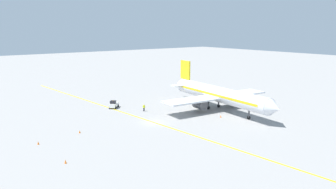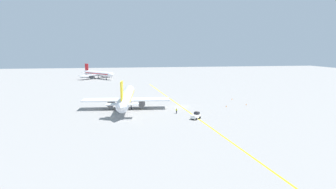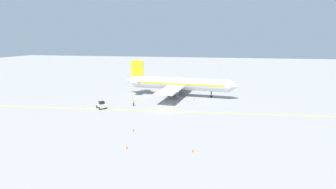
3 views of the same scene
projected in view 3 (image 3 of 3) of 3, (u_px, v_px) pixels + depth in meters
name	position (u px, v px, depth m)	size (l,w,h in m)	color
ground_plane	(164.00, 111.00, 63.24)	(400.00, 400.00, 0.00)	gray
apron_yellow_centreline	(164.00, 111.00, 63.24)	(0.40, 120.00, 0.01)	yellow
airplane_at_gate	(179.00, 84.00, 79.96)	(28.33, 35.55, 10.60)	silver
baggage_tug_white	(101.00, 105.00, 65.61)	(3.21, 3.16, 2.11)	white
ground_crew_worker	(133.00, 103.00, 68.15)	(0.38, 0.50, 1.68)	#23232D
traffic_cone_near_nose	(127.00, 147.00, 41.43)	(0.32, 0.32, 0.55)	orange
traffic_cone_mid_apron	(134.00, 130.00, 49.38)	(0.32, 0.32, 0.55)	orange
traffic_cone_by_wingtip	(194.00, 99.00, 75.25)	(0.32, 0.32, 0.55)	orange
traffic_cone_far_edge	(193.00, 150.00, 40.14)	(0.32, 0.32, 0.55)	orange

